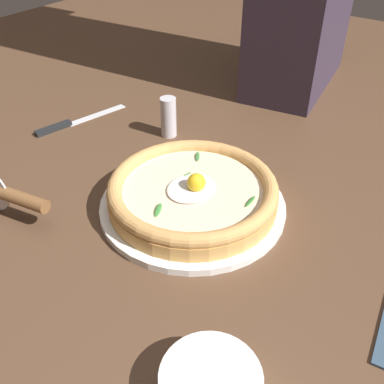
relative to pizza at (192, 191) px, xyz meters
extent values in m
cube|color=brown|center=(0.04, 0.00, -0.05)|extent=(2.40, 2.40, 0.03)
cylinder|color=white|center=(0.00, 0.00, -0.03)|extent=(0.30, 0.30, 0.01)
cylinder|color=tan|center=(0.00, 0.00, -0.01)|extent=(0.27, 0.27, 0.02)
torus|color=tan|center=(0.00, 0.00, 0.01)|extent=(0.27, 0.27, 0.02)
cylinder|color=#FBDEB5|center=(0.00, 0.00, 0.00)|extent=(0.23, 0.23, 0.00)
ellipsoid|color=white|center=(0.00, -0.01, 0.01)|extent=(0.08, 0.07, 0.01)
sphere|color=yellow|center=(0.00, -0.01, 0.02)|extent=(0.03, 0.03, 0.03)
ellipsoid|color=#5F8F4B|center=(0.01, 0.03, 0.01)|extent=(0.03, 0.01, 0.01)
ellipsoid|color=#3E8141|center=(0.08, 0.04, 0.01)|extent=(0.03, 0.02, 0.01)
ellipsoid|color=#2D592B|center=(0.02, -0.01, 0.01)|extent=(0.03, 0.01, 0.01)
ellipsoid|color=#347B31|center=(0.02, -0.09, 0.01)|extent=(0.03, 0.01, 0.01)
ellipsoid|color=#3E883C|center=(-0.08, 0.01, 0.01)|extent=(0.03, 0.02, 0.01)
cylinder|color=brown|center=(-0.18, 0.19, 0.01)|extent=(0.04, 0.10, 0.02)
cube|color=silver|center=(0.14, 0.36, -0.03)|extent=(0.14, 0.05, 0.00)
cube|color=black|center=(0.04, 0.39, -0.03)|extent=(0.08, 0.03, 0.01)
cylinder|color=silver|center=(0.17, 0.18, 0.01)|extent=(0.03, 0.03, 0.08)
camera|label=1|loc=(-0.46, -0.33, 0.42)|focal=41.33mm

